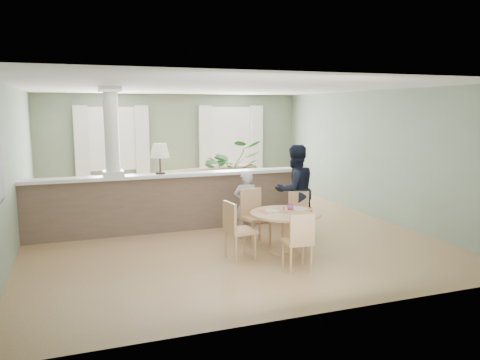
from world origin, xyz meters
name	(u,v)px	position (x,y,z in m)	size (l,w,h in m)	color
ground	(218,229)	(0.00, 0.00, 0.00)	(8.00, 8.00, 0.00)	tan
room_shell	(206,134)	(-0.03, 0.63, 1.81)	(7.02, 8.02, 2.71)	gray
pony_wall	(164,195)	(-0.99, 0.20, 0.71)	(5.32, 0.38, 2.70)	brown
sofa	(221,189)	(0.62, 1.76, 0.47)	(3.21, 1.26, 0.94)	#996F53
houseplant	(229,173)	(0.96, 2.13, 0.80)	(1.43, 1.24, 1.59)	#2A6227
dining_table	(285,221)	(0.58, -1.83, 0.54)	(1.13, 1.13, 0.78)	tan
chair_far_boy	(254,214)	(0.32, -1.10, 0.52)	(0.49, 0.49, 0.94)	tan
chair_far_man	(299,213)	(1.17, -1.14, 0.47)	(0.49, 0.49, 0.85)	tan
chair_near	(299,239)	(0.41, -2.63, 0.47)	(0.41, 0.41, 0.86)	tan
chair_side	(236,228)	(-0.26, -1.84, 0.50)	(0.47, 0.47, 0.91)	tan
child_person	(246,205)	(0.31, -0.74, 0.61)	(0.45, 0.29, 1.22)	#A4A4A9
man_person	(295,190)	(1.25, -0.80, 0.83)	(0.81, 0.63, 1.67)	black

